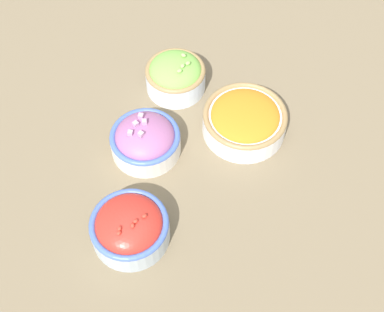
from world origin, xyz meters
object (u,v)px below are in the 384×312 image
at_px(bowl_lettuce, 175,75).
at_px(bowl_carrots, 245,120).
at_px(bowl_red_onion, 145,139).
at_px(bowl_cherry_tomatoes, 130,227).

height_order(bowl_lettuce, bowl_carrots, bowl_lettuce).
bearing_deg(bowl_red_onion, bowl_lettuce, 11.34).
bearing_deg(bowl_carrots, bowl_lettuce, 80.84).
relative_size(bowl_cherry_tomatoes, bowl_red_onion, 1.02).
bearing_deg(bowl_lettuce, bowl_carrots, -99.16).
bearing_deg(bowl_lettuce, bowl_red_onion, -168.66).
distance_m(bowl_lettuce, bowl_cherry_tomatoes, 0.37).
distance_m(bowl_cherry_tomatoes, bowl_carrots, 0.33).
relative_size(bowl_carrots, bowl_red_onion, 1.23).
xyz_separation_m(bowl_lettuce, bowl_carrots, (-0.03, -0.18, -0.01)).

